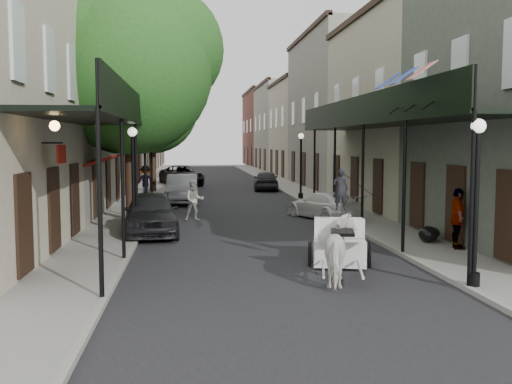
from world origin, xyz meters
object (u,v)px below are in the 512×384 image
object	(u,v)px
car_left_far	(181,175)
car_right_near	(324,205)
lamppost_right_far	(301,165)
pedestrian_sidewalk_right	(458,219)
tree_far	(157,104)
lamppost_right_near	(476,200)
pedestrian_walking	(194,200)
car_left_near	(151,213)
lamppost_left	(133,179)
car_left_mid	(182,189)
pedestrian_sidewalk_left	(145,181)
tree_near	(139,64)
carriage	(339,225)
car_right_far	(266,180)
horse	(342,250)

from	to	relation	value
car_left_far	car_right_near	size ratio (longest dim) A/B	1.35
lamppost_right_far	car_left_far	xyz separation A→B (m)	(-6.93, 12.41, -1.29)
pedestrian_sidewalk_right	tree_far	bearing A→B (deg)	39.96
lamppost_right_near	pedestrian_sidewalk_right	xyz separation A→B (m)	(1.70, 4.28, -1.01)
pedestrian_walking	car_left_near	world-z (taller)	pedestrian_walking
lamppost_left	car_left_near	size ratio (longest dim) A/B	0.80
pedestrian_walking	car_left_mid	size ratio (longest dim) A/B	0.37
pedestrian_sidewalk_left	car_left_near	xyz separation A→B (m)	(1.19, -13.21, -0.25)
tree_near	pedestrian_walking	world-z (taller)	tree_near
lamppost_right_far	pedestrian_sidewalk_right	world-z (taller)	lamppost_right_far
car_left_near	carriage	bearing A→B (deg)	-48.91
car_left_far	car_right_near	bearing A→B (deg)	-86.97
lamppost_right_near	car_left_near	distance (m)	11.73
tree_far	lamppost_right_near	distance (m)	27.74
tree_far	tree_near	bearing A→B (deg)	-89.81
tree_near	lamppost_right_near	xyz separation A→B (m)	(8.30, -12.18, -4.44)
car_left_near	car_right_far	world-z (taller)	car_left_near
lamppost_right_near	pedestrian_sidewalk_left	bearing A→B (deg)	111.97
lamppost_right_near	carriage	size ratio (longest dim) A/B	1.39
car_right_near	car_left_far	bearing A→B (deg)	-95.48
car_left_near	car_right_near	xyz separation A→B (m)	(7.18, 3.45, -0.19)
carriage	lamppost_right_far	bearing A→B (deg)	95.41
lamppost_left	carriage	distance (m)	7.63
pedestrian_sidewalk_left	car_right_near	size ratio (longest dim) A/B	0.45
car_left_near	car_right_far	xyz separation A→B (m)	(6.63, 18.31, -0.09)
tree_near	horse	distance (m)	13.72
car_left_near	car_left_far	world-z (taller)	car_left_near
tree_far	lamppost_left	size ratio (longest dim) A/B	2.32
lamppost_right_far	carriage	world-z (taller)	lamppost_right_far
lamppost_left	horse	xyz separation A→B (m)	(5.47, -7.00, -1.25)
lamppost_right_far	car_left_mid	world-z (taller)	lamppost_right_far
pedestrian_sidewalk_left	car_right_near	bearing A→B (deg)	128.48
car_left_mid	pedestrian_sidewalk_right	bearing A→B (deg)	-60.73
lamppost_right_far	pedestrian_sidewalk_left	bearing A→B (deg)	167.41
tree_near	tree_far	world-z (taller)	tree_near
lamppost_right_near	horse	xyz separation A→B (m)	(-2.73, 1.00, -1.25)
tree_near	car_left_near	xyz separation A→B (m)	(0.61, -3.40, -5.70)
horse	car_left_mid	bearing A→B (deg)	-64.89
tree_far	car_left_mid	xyz separation A→B (m)	(1.65, -6.86, -5.06)
lamppost_right_near	carriage	bearing A→B (deg)	122.53
tree_far	lamppost_right_far	world-z (taller)	tree_far
lamppost_right_near	lamppost_left	distance (m)	11.46
car_left_mid	car_right_far	world-z (taller)	car_left_mid
car_left_far	car_left_mid	bearing A→B (deg)	-103.63
lamppost_left	horse	distance (m)	8.97
tree_far	carriage	world-z (taller)	tree_far
tree_far	car_left_near	xyz separation A→B (m)	(0.66, -17.40, -5.05)
car_right_near	pedestrian_walking	bearing A→B (deg)	-24.08
lamppost_right_far	car_left_far	world-z (taller)	lamppost_right_far
pedestrian_walking	tree_far	bearing A→B (deg)	88.56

